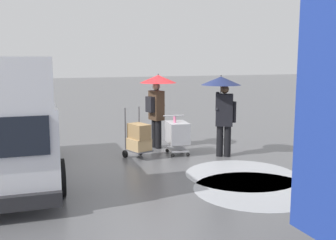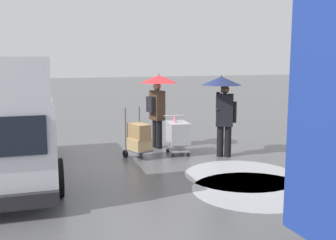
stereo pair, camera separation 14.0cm
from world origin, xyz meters
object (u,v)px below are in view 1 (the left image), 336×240
at_px(shopping_cart_vendor, 177,134).
at_px(hand_dolly_boxes, 139,138).
at_px(street_lamp, 315,66).
at_px(cargo_van_parked_right, 4,126).
at_px(pedestrian_black_side, 222,97).
at_px(pedestrian_pink_side, 157,94).

distance_m(shopping_cart_vendor, hand_dolly_boxes, 1.11).
bearing_deg(hand_dolly_boxes, street_lamp, 162.71).
xyz_separation_m(cargo_van_parked_right, hand_dolly_boxes, (-3.18, -0.90, -0.64)).
xyz_separation_m(cargo_van_parked_right, pedestrian_black_side, (-5.29, -0.36, 0.41)).
height_order(hand_dolly_boxes, pedestrian_black_side, pedestrian_black_side).
bearing_deg(pedestrian_black_side, street_lamp, 160.04).
relative_size(cargo_van_parked_right, hand_dolly_boxes, 4.12).
height_order(cargo_van_parked_right, hand_dolly_boxes, cargo_van_parked_right).
xyz_separation_m(cargo_van_parked_right, street_lamp, (-7.52, 0.45, 1.19)).
xyz_separation_m(hand_dolly_boxes, pedestrian_pink_side, (-0.85, -0.98, 1.03)).
xyz_separation_m(shopping_cart_vendor, pedestrian_pink_side, (0.26, -0.91, 1.00)).
height_order(shopping_cart_vendor, pedestrian_black_side, pedestrian_black_side).
xyz_separation_m(shopping_cart_vendor, street_lamp, (-3.24, 1.43, 1.80)).
bearing_deg(hand_dolly_boxes, cargo_van_parked_right, 15.85).
bearing_deg(hand_dolly_boxes, pedestrian_pink_side, -130.74).
relative_size(cargo_van_parked_right, pedestrian_black_side, 2.52).
bearing_deg(pedestrian_pink_side, pedestrian_black_side, 129.76).
bearing_deg(pedestrian_black_side, pedestrian_pink_side, -50.24).
xyz_separation_m(pedestrian_pink_side, pedestrian_black_side, (-1.27, 1.53, 0.01)).
distance_m(cargo_van_parked_right, pedestrian_black_side, 5.32).
bearing_deg(street_lamp, cargo_van_parked_right, -3.44).
height_order(cargo_van_parked_right, pedestrian_black_side, cargo_van_parked_right).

